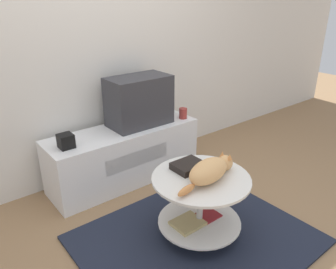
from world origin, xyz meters
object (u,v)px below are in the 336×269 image
(speaker, at_px, (66,141))
(cat, at_px, (210,170))
(dvd_box, at_px, (188,166))
(tv, at_px, (139,101))

(speaker, height_order, cat, cat)
(dvd_box, bearing_deg, cat, -86.03)
(dvd_box, relative_size, cat, 0.39)
(tv, xyz_separation_m, cat, (-0.19, -1.09, -0.17))
(tv, height_order, speaker, tv)
(speaker, bearing_deg, tv, 5.02)
(speaker, bearing_deg, dvd_box, -57.13)
(cat, bearing_deg, speaker, 109.49)
(speaker, xyz_separation_m, dvd_box, (0.54, -0.83, -0.05))
(tv, relative_size, cat, 1.02)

